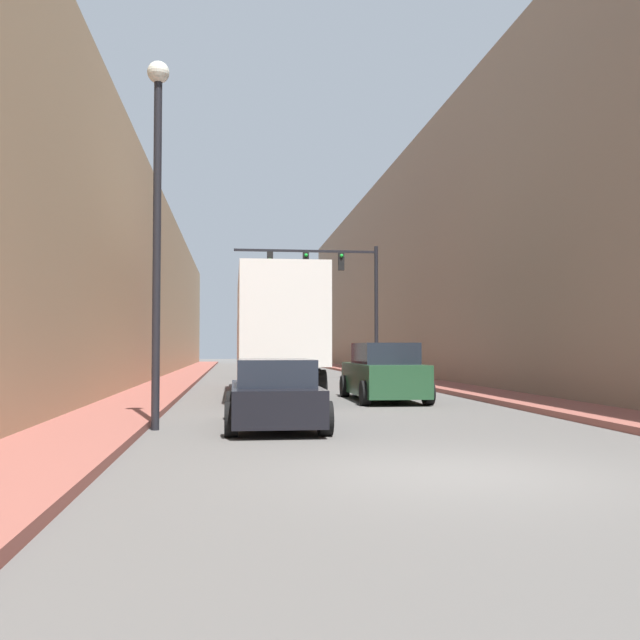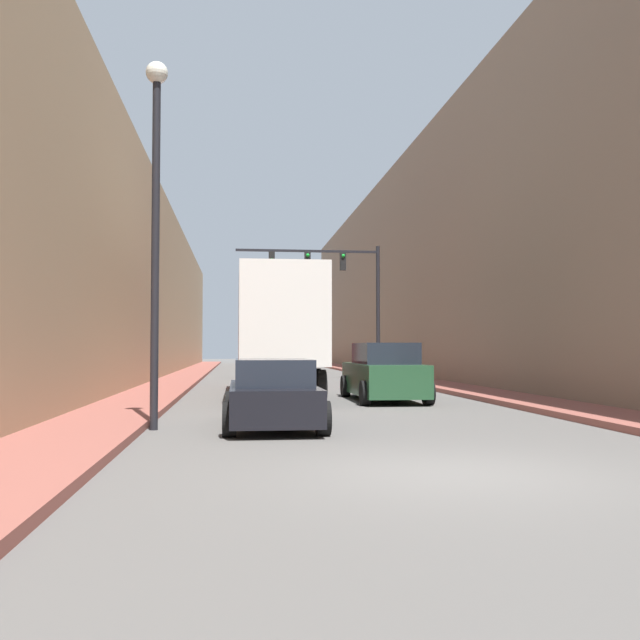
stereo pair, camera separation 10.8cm
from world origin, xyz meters
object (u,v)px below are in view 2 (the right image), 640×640
Objects in this scene: semi_truck at (274,330)px; sedan_car at (272,394)px; street_lamp at (156,195)px; suv_car at (384,373)px; traffic_signal_gantry at (340,283)px.

sedan_car is at bearing -93.17° from semi_truck.
sedan_car is 4.64m from street_lamp.
semi_truck is 4.79m from suv_car.
semi_truck is 11.91m from traffic_signal_gantry.
traffic_signal_gantry is (4.47, 21.09, 4.25)m from sedan_car.
traffic_signal_gantry is (3.91, 10.93, 2.66)m from semi_truck.
sedan_car is 0.91× the size of suv_car.
sedan_car is (-0.56, -10.16, -1.58)m from semi_truck.
sedan_car is 0.62× the size of traffic_signal_gantry.
traffic_signal_gantry is 22.45m from street_lamp.
sedan_car is at bearing 7.25° from street_lamp.
street_lamp is (-2.90, -10.46, 2.41)m from semi_truck.
street_lamp reaches higher than sedan_car.
street_lamp is (-6.81, -21.39, -0.25)m from traffic_signal_gantry.
semi_truck is at bearing 74.48° from street_lamp.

